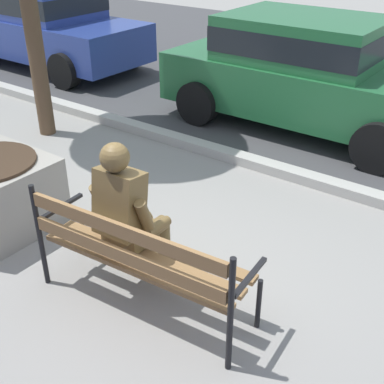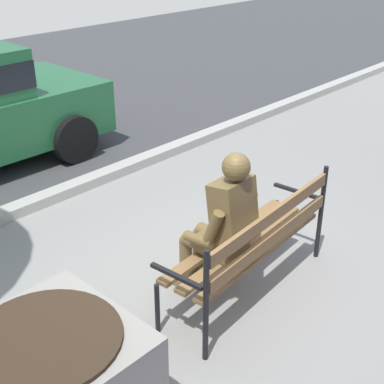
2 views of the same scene
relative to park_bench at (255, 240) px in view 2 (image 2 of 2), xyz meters
The scene contains 5 objects.
ground_plane 0.59m from the park_bench, 144.67° to the right, with size 80.00×80.00×0.00m, color gray.
curb_stone 2.81m from the park_bench, 93.96° to the left, with size 60.00×0.20×0.12m, color #B2AFA8.
park_bench is the anchor object (origin of this frame).
bronze_statue_seated 0.32m from the park_bench, 134.53° to the left, with size 0.62×0.78×1.37m.
concrete_planter 1.97m from the park_bench, behind, with size 1.03×1.03×0.73m.
Camera 2 is at (-2.97, -2.10, 2.91)m, focal length 50.76 mm.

